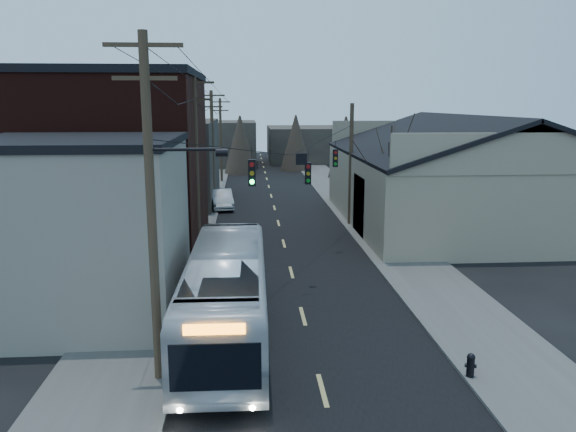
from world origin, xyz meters
TOP-DOWN VIEW (x-y plane):
  - ground at (0.00, 0.00)m, footprint 160.00×160.00m
  - road_surface at (0.00, 30.00)m, footprint 9.00×110.00m
  - sidewalk_left at (-6.50, 30.00)m, footprint 4.00×110.00m
  - sidewalk_right at (6.50, 30.00)m, footprint 4.00×110.00m
  - building_clapboard at (-9.00, 9.00)m, footprint 8.00×8.00m
  - building_brick at (-10.00, 20.00)m, footprint 10.00×12.00m
  - building_left_far at (-9.50, 36.00)m, footprint 9.00×14.00m
  - warehouse at (13.00, 25.00)m, footprint 16.16×20.60m
  - building_far_left at (-6.00, 65.00)m, footprint 10.00×12.00m
  - building_far_right at (7.00, 70.00)m, footprint 12.00×14.00m
  - bare_tree at (6.50, 20.00)m, footprint 0.40×0.40m
  - utility_lines at (-3.11, 24.14)m, footprint 11.24×45.28m
  - bus at (-3.00, 6.20)m, footprint 2.96×12.00m
  - parked_car at (-4.30, 32.09)m, footprint 2.18×4.83m
  - fire_hydrant at (4.70, 2.34)m, footprint 0.37×0.26m

SIDE VIEW (x-z plane):
  - ground at x=0.00m, z-range 0.00..0.00m
  - road_surface at x=0.00m, z-range 0.00..0.02m
  - sidewalk_left at x=-6.50m, z-range 0.00..0.12m
  - sidewalk_right at x=6.50m, z-range 0.00..0.12m
  - fire_hydrant at x=4.70m, z-range 0.15..0.91m
  - parked_car at x=-4.30m, z-range 0.00..1.54m
  - bus at x=-3.00m, z-range 0.00..3.33m
  - building_far_right at x=7.00m, z-range 0.00..5.00m
  - warehouse at x=13.00m, z-range -1.17..6.56m
  - building_far_left at x=-6.00m, z-range 0.00..6.00m
  - building_clapboard at x=-9.00m, z-range 0.00..7.00m
  - building_left_far at x=-9.50m, z-range 0.00..7.00m
  - bare_tree at x=6.50m, z-range 0.00..7.20m
  - utility_lines at x=-3.11m, z-range -0.30..10.20m
  - building_brick at x=-10.00m, z-range 0.00..10.00m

